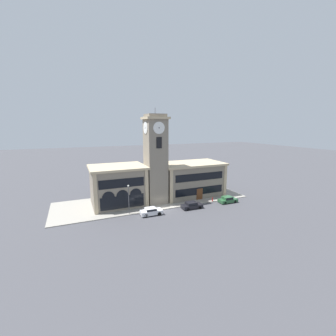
% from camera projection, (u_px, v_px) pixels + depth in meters
% --- Properties ---
extents(ground_plane, '(300.00, 300.00, 0.00)m').
position_uv_depth(ground_plane, '(164.00, 210.00, 44.19)').
color(ground_plane, '#424247').
extents(sidewalk_kerb, '(41.51, 12.88, 0.15)m').
position_uv_depth(sidewalk_kerb, '(153.00, 200.00, 49.98)').
color(sidewalk_kerb, gray).
rests_on(sidewalk_kerb, ground_plane).
extents(clock_tower, '(4.77, 4.77, 19.84)m').
position_uv_depth(clock_tower, '(156.00, 160.00, 46.56)').
color(clock_tower, gray).
rests_on(clock_tower, ground_plane).
extents(town_hall_left_wing, '(11.20, 9.08, 8.24)m').
position_uv_depth(town_hall_left_wing, '(118.00, 185.00, 46.48)').
color(town_hall_left_wing, gray).
rests_on(town_hall_left_wing, ground_plane).
extents(town_hall_right_wing, '(15.12, 9.08, 7.81)m').
position_uv_depth(town_hall_right_wing, '(191.00, 179.00, 53.20)').
color(town_hall_right_wing, gray).
rests_on(town_hall_right_wing, ground_plane).
extents(parked_car_near, '(4.09, 1.92, 1.39)m').
position_uv_depth(parked_car_near, '(151.00, 211.00, 41.50)').
color(parked_car_near, silver).
rests_on(parked_car_near, ground_plane).
extents(parked_car_mid, '(4.24, 1.99, 1.35)m').
position_uv_depth(parked_car_mid, '(192.00, 205.00, 44.84)').
color(parked_car_mid, black).
rests_on(parked_car_mid, ground_plane).
extents(parked_car_far, '(4.08, 1.96, 1.37)m').
position_uv_depth(parked_car_far, '(228.00, 199.00, 48.28)').
color(parked_car_far, '#285633').
rests_on(parked_car_far, ground_plane).
extents(street_lamp, '(0.36, 0.36, 5.56)m').
position_uv_depth(street_lamp, '(129.00, 195.00, 41.14)').
color(street_lamp, '#4C4C51').
rests_on(street_lamp, sidewalk_kerb).
extents(bollard, '(0.18, 0.18, 1.06)m').
position_uv_depth(bollard, '(154.00, 208.00, 43.50)').
color(bollard, black).
rests_on(bollard, sidewalk_kerb).
extents(fire_hydrant, '(0.22, 0.22, 0.87)m').
position_uv_depth(fire_hydrant, '(212.00, 199.00, 48.77)').
color(fire_hydrant, red).
rests_on(fire_hydrant, sidewalk_kerb).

